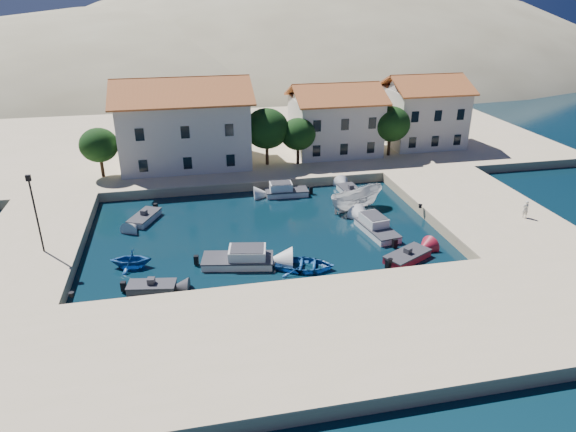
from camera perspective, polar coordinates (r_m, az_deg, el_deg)
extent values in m
plane|color=black|center=(36.54, -0.15, -8.43)|extent=(400.00, 400.00, 0.00)
cube|color=#CDB78C|center=(31.46, 2.13, -13.41)|extent=(52.00, 12.00, 1.00)
cube|color=#CDB78C|center=(51.92, 20.19, 0.88)|extent=(11.00, 20.00, 1.00)
cube|color=#CDB78C|center=(46.30, -26.65, -3.10)|extent=(8.00, 20.00, 1.00)
cube|color=#CDB78C|center=(71.30, -4.83, 8.39)|extent=(80.00, 36.00, 1.00)
ellipsoid|color=gray|center=(145.73, -12.99, 7.64)|extent=(198.00, 126.00, 72.00)
ellipsoid|color=gray|center=(171.33, 2.53, 8.91)|extent=(220.00, 176.00, 99.00)
cube|color=beige|center=(60.06, -11.39, 9.23)|extent=(14.00, 9.00, 7.50)
pyramid|color=#A95226|center=(59.05, -11.78, 13.78)|extent=(14.70, 9.45, 2.20)
cube|color=beige|center=(63.82, 5.20, 10.00)|extent=(10.00, 8.00, 6.50)
pyramid|color=#A95226|center=(62.95, 5.35, 13.67)|extent=(10.50, 8.40, 1.80)
cube|color=beige|center=(69.04, 14.72, 10.61)|extent=(9.00, 8.00, 7.00)
pyramid|color=#A95226|center=(68.21, 15.11, 14.20)|extent=(9.45, 8.40, 1.80)
cylinder|color=#382314|center=(58.52, -19.97, 5.30)|extent=(0.36, 0.36, 2.50)
ellipsoid|color=black|center=(57.89, -20.29, 7.40)|extent=(4.00, 4.00, 3.60)
cylinder|color=#382314|center=(58.99, -2.34, 7.14)|extent=(0.36, 0.36, 3.00)
ellipsoid|color=black|center=(58.27, -2.39, 9.69)|extent=(5.00, 5.00, 4.50)
cylinder|color=#382314|center=(59.25, 1.11, 6.98)|extent=(0.36, 0.36, 2.50)
ellipsoid|color=black|center=(58.63, 1.13, 9.08)|extent=(4.00, 4.00, 3.60)
cylinder|color=#382314|center=(63.58, 11.16, 7.84)|extent=(0.36, 0.36, 2.75)
ellipsoid|color=black|center=(62.96, 11.34, 10.00)|extent=(4.60, 4.60, 4.14)
cylinder|color=black|center=(42.77, -26.17, 0.03)|extent=(0.14, 0.14, 6.00)
cube|color=black|center=(41.77, -26.91, 3.79)|extent=(0.35, 0.25, 0.45)
cylinder|color=black|center=(36.97, -22.91, -8.06)|extent=(0.36, 0.36, 0.30)
cylinder|color=black|center=(38.79, 11.30, -4.91)|extent=(0.36, 0.36, 0.30)
cylinder|color=black|center=(48.94, 14.49, 1.06)|extent=(0.36, 0.36, 0.30)
cube|color=#38373C|center=(37.74, -14.88, -7.75)|extent=(3.46, 1.97, 0.90)
cube|color=#38373C|center=(37.57, -14.93, -7.32)|extent=(3.54, 2.01, 0.10)
cube|color=#38373C|center=(37.46, -14.97, -7.03)|extent=(0.58, 0.58, 0.50)
cube|color=silver|center=(39.98, -5.59, -5.06)|extent=(5.65, 3.22, 0.90)
cube|color=#38373C|center=(39.83, -5.61, -4.65)|extent=(5.79, 3.29, 0.10)
cube|color=silver|center=(39.65, -5.64, -4.18)|extent=(3.13, 2.42, 0.90)
imported|color=#1C539C|center=(39.38, 1.87, -5.86)|extent=(5.27, 4.43, 0.93)
cube|color=maroon|center=(41.51, 13.10, -4.46)|extent=(4.22, 3.35, 0.90)
cube|color=#38373C|center=(41.36, 13.14, -4.06)|extent=(4.32, 3.43, 0.10)
cube|color=#38373C|center=(41.26, 13.17, -3.79)|extent=(0.68, 0.68, 0.50)
cube|color=silver|center=(45.37, 9.86, -1.62)|extent=(2.67, 5.11, 0.90)
cube|color=#38373C|center=(45.23, 9.89, -1.24)|extent=(2.73, 5.23, 0.10)
cube|color=silver|center=(45.08, 9.92, -0.81)|extent=(2.04, 2.80, 0.90)
imported|color=silver|center=(50.13, 7.55, 0.78)|extent=(6.24, 3.93, 2.26)
cube|color=silver|center=(53.56, 6.98, 2.65)|extent=(2.03, 3.88, 0.90)
cube|color=#38373C|center=(53.44, 7.00, 2.98)|extent=(2.07, 3.97, 0.10)
cube|color=#38373C|center=(53.36, 7.01, 3.20)|extent=(0.53, 0.53, 0.50)
imported|color=#1C539C|center=(41.39, -16.96, -5.41)|extent=(3.47, 3.11, 1.64)
cube|color=silver|center=(48.93, -15.65, -0.23)|extent=(3.06, 4.03, 0.90)
cube|color=#38373C|center=(48.80, -15.69, 0.12)|extent=(3.13, 4.12, 0.10)
cube|color=#38373C|center=(48.71, -15.72, 0.36)|extent=(0.67, 0.67, 0.50)
cube|color=silver|center=(52.92, -0.16, 2.57)|extent=(4.34, 2.00, 0.90)
cube|color=#38373C|center=(52.80, -0.16, 2.90)|extent=(4.44, 2.04, 0.10)
cube|color=silver|center=(52.67, -0.16, 3.28)|extent=(2.32, 1.63, 0.90)
imported|color=beige|center=(49.74, 24.89, 0.69)|extent=(0.60, 0.41, 1.58)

